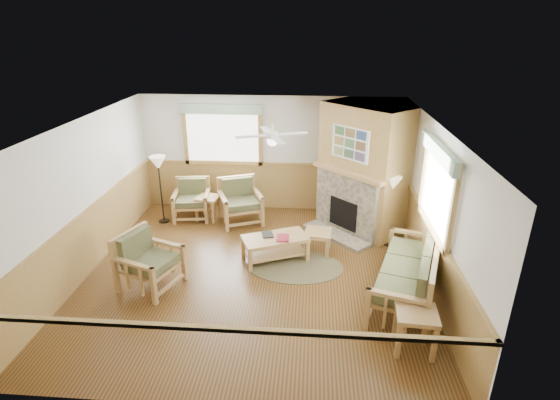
# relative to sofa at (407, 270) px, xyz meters

# --- Properties ---
(floor) EXTENTS (6.00, 6.00, 0.01)m
(floor) POSITION_rel_sofa_xyz_m (-2.55, 0.54, -0.51)
(floor) COLOR #523517
(floor) RESTS_ON ground
(ceiling) EXTENTS (6.00, 6.00, 0.01)m
(ceiling) POSITION_rel_sofa_xyz_m (-2.55, 0.54, 2.20)
(ceiling) COLOR white
(ceiling) RESTS_ON floor
(wall_back) EXTENTS (6.00, 0.02, 2.70)m
(wall_back) POSITION_rel_sofa_xyz_m (-2.55, 3.54, 0.85)
(wall_back) COLOR silver
(wall_back) RESTS_ON floor
(wall_front) EXTENTS (6.00, 0.02, 2.70)m
(wall_front) POSITION_rel_sofa_xyz_m (-2.55, -2.46, 0.85)
(wall_front) COLOR silver
(wall_front) RESTS_ON floor
(wall_left) EXTENTS (0.02, 6.00, 2.70)m
(wall_left) POSITION_rel_sofa_xyz_m (-5.55, 0.54, 0.85)
(wall_left) COLOR silver
(wall_left) RESTS_ON floor
(wall_right) EXTENTS (0.02, 6.00, 2.70)m
(wall_right) POSITION_rel_sofa_xyz_m (0.45, 0.54, 0.85)
(wall_right) COLOR silver
(wall_right) RESTS_ON floor
(wainscot) EXTENTS (6.00, 6.00, 1.10)m
(wainscot) POSITION_rel_sofa_xyz_m (-2.55, 0.54, 0.05)
(wainscot) COLOR #A07D41
(wainscot) RESTS_ON floor
(fireplace) EXTENTS (3.11, 3.11, 2.70)m
(fireplace) POSITION_rel_sofa_xyz_m (-0.50, 2.59, 0.85)
(fireplace) COLOR #A07D41
(fireplace) RESTS_ON floor
(window_back) EXTENTS (1.90, 0.16, 1.50)m
(window_back) POSITION_rel_sofa_xyz_m (-3.65, 3.50, 2.03)
(window_back) COLOR white
(window_back) RESTS_ON wall_back
(window_right) EXTENTS (0.16, 1.90, 1.50)m
(window_right) POSITION_rel_sofa_xyz_m (0.41, 0.34, 2.03)
(window_right) COLOR white
(window_right) RESTS_ON wall_right
(ceiling_fan) EXTENTS (1.59, 1.59, 0.36)m
(ceiling_fan) POSITION_rel_sofa_xyz_m (-2.25, 0.84, 2.16)
(ceiling_fan) COLOR white
(ceiling_fan) RESTS_ON ceiling
(sofa) EXTENTS (2.35, 1.52, 1.01)m
(sofa) POSITION_rel_sofa_xyz_m (0.00, 0.00, 0.00)
(sofa) COLOR tan
(sofa) RESTS_ON floor
(armchair_back_left) EXTENTS (0.88, 0.88, 0.88)m
(armchair_back_left) POSITION_rel_sofa_xyz_m (-4.30, 2.82, -0.06)
(armchair_back_left) COLOR tan
(armchair_back_left) RESTS_ON floor
(armchair_back_right) EXTENTS (1.13, 1.13, 0.97)m
(armchair_back_right) POSITION_rel_sofa_xyz_m (-3.15, 2.67, -0.02)
(armchair_back_right) COLOR tan
(armchair_back_right) RESTS_ON floor
(armchair_left) EXTENTS (1.11, 1.11, 0.97)m
(armchair_left) POSITION_rel_sofa_xyz_m (-4.26, -0.01, -0.02)
(armchair_left) COLOR tan
(armchair_left) RESTS_ON floor
(coffee_table) EXTENTS (1.34, 1.03, 0.48)m
(coffee_table) POSITION_rel_sofa_xyz_m (-2.23, 1.04, -0.26)
(coffee_table) COLOR tan
(coffee_table) RESTS_ON floor
(end_table_chairs) EXTENTS (0.58, 0.56, 0.55)m
(end_table_chairs) POSITION_rel_sofa_xyz_m (-3.91, 2.77, -0.23)
(end_table_chairs) COLOR tan
(end_table_chairs) RESTS_ON floor
(end_table_sofa) EXTENTS (0.59, 0.57, 0.61)m
(end_table_sofa) POSITION_rel_sofa_xyz_m (-0.11, -1.26, -0.20)
(end_table_sofa) COLOR tan
(end_table_sofa) RESTS_ON floor
(footstool) EXTENTS (0.57, 0.57, 0.44)m
(footstool) POSITION_rel_sofa_xyz_m (-1.42, 1.41, -0.28)
(footstool) COLOR tan
(footstool) RESTS_ON floor
(braided_rug) EXTENTS (2.34, 2.34, 0.01)m
(braided_rug) POSITION_rel_sofa_xyz_m (-1.83, 0.80, -0.50)
(braided_rug) COLOR brown
(braided_rug) RESTS_ON floor
(floor_lamp_left) EXTENTS (0.38, 0.38, 1.55)m
(floor_lamp_left) POSITION_rel_sofa_xyz_m (-4.90, 2.55, 0.27)
(floor_lamp_left) COLOR black
(floor_lamp_left) RESTS_ON floor
(floor_lamp_right) EXTENTS (0.38, 0.38, 1.46)m
(floor_lamp_right) POSITION_rel_sofa_xyz_m (0.00, 1.84, 0.23)
(floor_lamp_right) COLOR black
(floor_lamp_right) RESTS_ON floor
(book_red) EXTENTS (0.23, 0.31, 0.03)m
(book_red) POSITION_rel_sofa_xyz_m (-2.08, 0.99, 0.01)
(book_red) COLOR maroon
(book_red) RESTS_ON coffee_table
(book_dark) EXTENTS (0.26, 0.31, 0.02)m
(book_dark) POSITION_rel_sofa_xyz_m (-2.38, 1.11, 0.00)
(book_dark) COLOR black
(book_dark) RESTS_ON coffee_table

